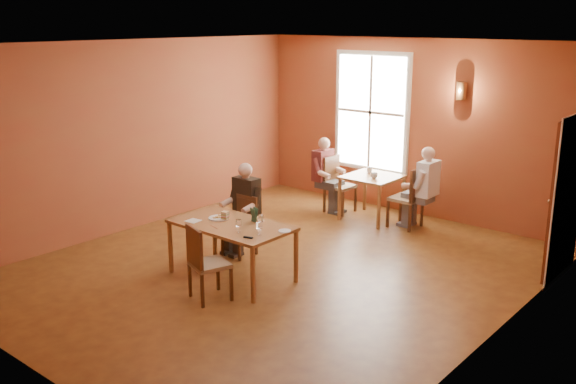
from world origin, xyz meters
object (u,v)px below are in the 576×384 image
Objects in this scene: chair_empty at (210,262)px; diner_maroon at (339,177)px; chair_diner_white at (406,197)px; chair_diner_maroon at (340,185)px; diner_white at (408,188)px; second_table at (372,198)px; chair_diner_main at (239,227)px; diner_main at (237,214)px; main_table at (232,250)px.

diner_maroon reaches higher than chair_empty.
chair_diner_white is 1.03× the size of chair_diner_maroon.
chair_diner_white reaches higher than chair_empty.
chair_empty is 4.01m from diner_white.
second_table is 0.65× the size of diner_white.
chair_empty is (0.77, -1.30, 0.04)m from chair_diner_main.
diner_main is 2.71m from chair_diner_maroon.
diner_main is (0.00, -0.03, 0.20)m from chair_diner_main.
chair_diner_maroon is (-0.13, 2.68, 0.06)m from chair_diner_main.
chair_diner_main is 0.91× the size of chair_empty.
second_table is 0.87× the size of chair_diner_maroon.
chair_empty is 0.96× the size of chair_diner_maroon.
chair_empty reaches higher than main_table.
main_table is at bearing -90.38° from second_table.
chair_diner_main is 2.92m from chair_diner_white.
second_table is 0.66m from chair_diner_maroon.
second_table is 0.74m from diner_white.
diner_main is at bearing 2.71° from chair_diner_maroon.
chair_empty is at bearing 173.86° from diner_white.
diner_maroon is (-0.66, 3.33, 0.26)m from main_table.
second_table is (-0.25, 3.98, -0.09)m from chair_empty.
chair_diner_white is 1.30m from chair_diner_maroon.
diner_white is 1.36m from diner_maroon.
diner_main is at bearing 156.57° from chair_diner_white.
diner_white reaches higher than chair_empty.
diner_main is at bearing 3.34° from diner_maroon.
chair_diner_main is 0.68× the size of diner_maroon.
second_table is 0.68× the size of diner_maroon.
diner_maroon reaches higher than main_table.
diner_white is 1.34× the size of chair_diner_maroon.
chair_empty reaches higher than chair_diner_main.
chair_diner_main is 1.52m from chair_empty.
chair_diner_maroon is (-1.30, 0.00, -0.01)m from chair_diner_white.
diner_maroon is (-0.16, 2.71, 0.00)m from diner_main.
chair_empty is at bearing -86.38° from second_table.
chair_empty is 0.75× the size of diner_maroon.
diner_main is 1.00× the size of diner_maroon.
chair_diner_white is at bearing 90.00° from chair_diner_maroon.
diner_white reaches higher than main_table.
diner_white is at bearing 102.99° from chair_empty.
second_table is (0.52, 2.68, -0.05)m from chair_diner_main.
diner_maroon is (-0.03, 0.00, 0.14)m from chair_diner_maroon.
chair_empty is at bearing 120.72° from chair_diner_main.
diner_main and diner_maroon have the same top height.
main_table is at bearing 127.57° from chair_diner_main.
chair_diner_maroon is (-0.63, 3.33, 0.12)m from main_table.
chair_diner_white reaches higher than second_table.
diner_maroon is at bearing 122.31° from chair_empty.
chair_diner_main is at bearing 156.34° from chair_diner_white.
main_table is at bearing 131.91° from chair_empty.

